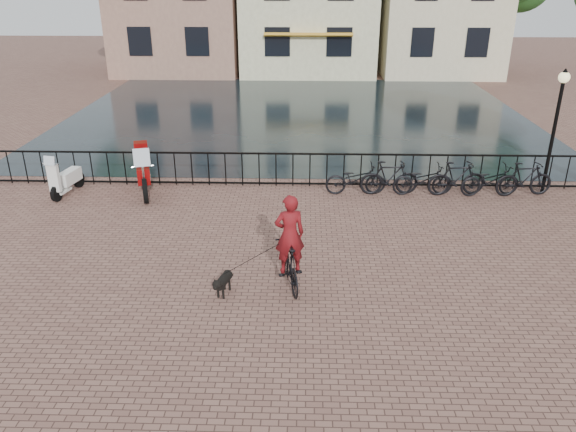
{
  "coord_description": "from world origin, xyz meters",
  "views": [
    {
      "loc": [
        0.31,
        -7.7,
        5.88
      ],
      "look_at": [
        0.0,
        3.0,
        1.2
      ],
      "focal_mm": 35.0,
      "sensor_mm": 36.0,
      "label": 1
    }
  ],
  "objects_px": {
    "scooter": "(66,171)",
    "dog": "(224,283)",
    "cyclist": "(290,247)",
    "motorcycle": "(143,165)",
    "lamp_post": "(558,112)"
  },
  "relations": [
    {
      "from": "motorcycle",
      "to": "scooter",
      "type": "relative_size",
      "value": 1.54
    },
    {
      "from": "lamp_post",
      "to": "dog",
      "type": "relative_size",
      "value": 4.53
    },
    {
      "from": "cyclist",
      "to": "scooter",
      "type": "relative_size",
      "value": 1.52
    },
    {
      "from": "scooter",
      "to": "dog",
      "type": "bearing_deg",
      "value": -35.72
    },
    {
      "from": "scooter",
      "to": "cyclist",
      "type": "bearing_deg",
      "value": -27.38
    },
    {
      "from": "lamp_post",
      "to": "motorcycle",
      "type": "distance_m",
      "value": 11.58
    },
    {
      "from": "dog",
      "to": "motorcycle",
      "type": "xyz_separation_m",
      "value": [
        -3.04,
        5.53,
        0.56
      ]
    },
    {
      "from": "lamp_post",
      "to": "scooter",
      "type": "xyz_separation_m",
      "value": [
        -13.63,
        -0.43,
        -1.7
      ]
    },
    {
      "from": "lamp_post",
      "to": "cyclist",
      "type": "distance_m",
      "value": 9.07
    },
    {
      "from": "motorcycle",
      "to": "dog",
      "type": "bearing_deg",
      "value": -77.86
    },
    {
      "from": "lamp_post",
      "to": "cyclist",
      "type": "xyz_separation_m",
      "value": [
        -7.15,
        -5.37,
        -1.5
      ]
    },
    {
      "from": "lamp_post",
      "to": "dog",
      "type": "xyz_separation_m",
      "value": [
        -8.44,
        -5.75,
        -2.13
      ]
    },
    {
      "from": "cyclist",
      "to": "scooter",
      "type": "height_order",
      "value": "cyclist"
    },
    {
      "from": "cyclist",
      "to": "scooter",
      "type": "distance_m",
      "value": 8.15
    },
    {
      "from": "lamp_post",
      "to": "motorcycle",
      "type": "relative_size",
      "value": 1.49
    }
  ]
}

